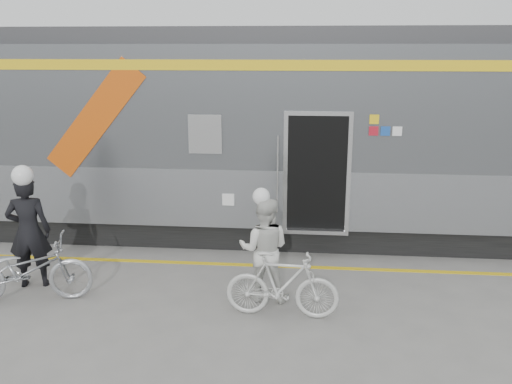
# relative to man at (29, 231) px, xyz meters

# --- Properties ---
(ground) EXTENTS (90.00, 90.00, 0.00)m
(ground) POSITION_rel_man_xyz_m (2.98, -1.01, -0.92)
(ground) COLOR slate
(ground) RESTS_ON ground
(train) EXTENTS (24.00, 3.17, 4.10)m
(train) POSITION_rel_man_xyz_m (2.37, 3.18, 1.13)
(train) COLOR black
(train) RESTS_ON ground
(safety_strip) EXTENTS (24.00, 0.12, 0.01)m
(safety_strip) POSITION_rel_man_xyz_m (2.98, 1.14, -0.92)
(safety_strip) COLOR yellow
(safety_strip) RESTS_ON ground
(man) EXTENTS (0.76, 0.59, 1.84)m
(man) POSITION_rel_man_xyz_m (0.00, 0.00, 0.00)
(man) COLOR black
(man) RESTS_ON ground
(bicycle_left) EXTENTS (2.03, 1.11, 1.01)m
(bicycle_left) POSITION_rel_man_xyz_m (0.20, -0.55, -0.41)
(bicycle_left) COLOR #ADAFB4
(bicycle_left) RESTS_ON ground
(woman) EXTENTS (0.81, 0.65, 1.61)m
(woman) POSITION_rel_man_xyz_m (3.76, -0.14, -0.11)
(woman) COLOR silver
(woman) RESTS_ON ground
(bicycle_right) EXTENTS (1.65, 0.54, 0.98)m
(bicycle_right) POSITION_rel_man_xyz_m (4.06, -0.69, -0.43)
(bicycle_right) COLOR beige
(bicycle_right) RESTS_ON ground
(helmet_man) EXTENTS (0.32, 0.32, 0.32)m
(helmet_man) POSITION_rel_man_xyz_m (0.00, 0.00, 1.08)
(helmet_man) COLOR white
(helmet_man) RESTS_ON man
(helmet_woman) EXTENTS (0.26, 0.26, 0.26)m
(helmet_woman) POSITION_rel_man_xyz_m (3.76, -0.14, 0.82)
(helmet_woman) COLOR white
(helmet_woman) RESTS_ON woman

